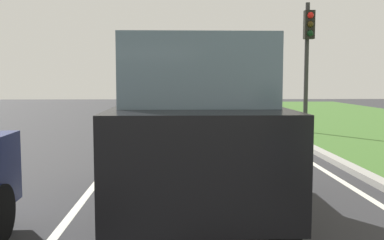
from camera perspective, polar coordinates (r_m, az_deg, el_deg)
ground_plane at (r=10.93m, az=-5.60°, el=-4.25°), size 60.00×60.00×0.00m
lane_line_center at (r=11.00m, az=-9.25°, el=-4.22°), size 0.12×32.00×0.01m
lane_line_right_edge at (r=11.29m, az=13.00°, el=-4.05°), size 0.12×32.00×0.01m
curb_right at (r=11.42m, az=15.44°, el=-3.71°), size 0.24×48.00×0.12m
car_suv_ahead at (r=6.05m, az=0.31°, el=-0.71°), size 1.99×4.51×2.28m
traffic_light_near_right at (r=15.09m, az=14.56°, el=9.13°), size 0.32×0.50×4.26m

